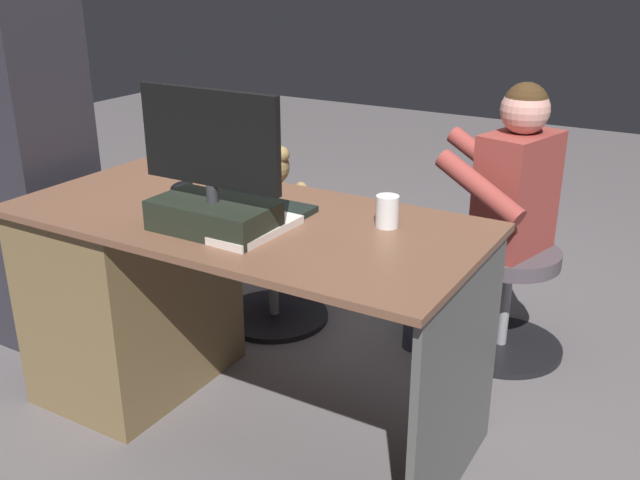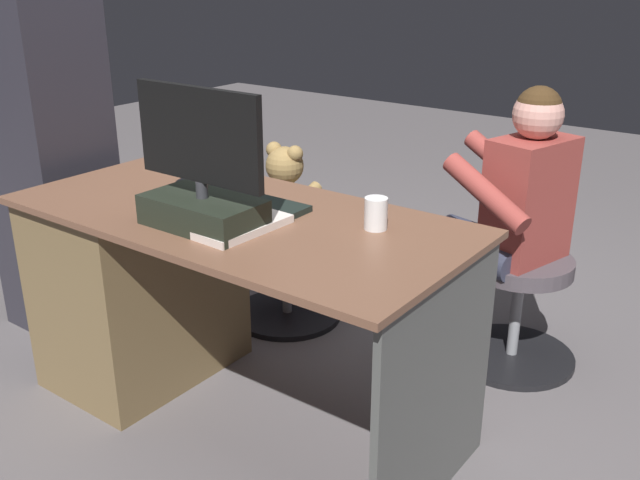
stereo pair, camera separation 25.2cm
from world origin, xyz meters
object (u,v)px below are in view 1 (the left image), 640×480
keyboard (252,204)px  tv_remote (204,201)px  monitor (212,190)px  desk (153,289)px  cup (387,211)px  computer_mouse (182,187)px  office_chair_teddy (273,266)px  person (494,199)px  visitor_chair (506,293)px  teddy_bear (273,189)px

keyboard → tv_remote: size_ratio=2.80×
monitor → desk: bearing=-19.7°
cup → keyboard: bearing=7.1°
computer_mouse → office_chair_teddy: (0.02, -0.57, -0.52)m
cup → person: 0.78m
keyboard → visitor_chair: size_ratio=0.85×
keyboard → computer_mouse: computer_mouse is taller
desk → monitor: (-0.42, 0.15, 0.48)m
computer_mouse → visitor_chair: computer_mouse is taller
desk → visitor_chair: 1.39m
monitor → keyboard: 0.26m
desk → computer_mouse: size_ratio=15.92×
tv_remote → person: size_ratio=0.14×
tv_remote → person: person is taller
tv_remote → teddy_bear: bearing=-98.5°
keyboard → visitor_chair: keyboard is taller
monitor → cup: size_ratio=4.86×
office_chair_teddy → teddy_bear: 0.35m
keyboard → desk: bearing=11.9°
computer_mouse → cup: size_ratio=0.99×
monitor → person: size_ratio=0.43×
computer_mouse → teddy_bear: size_ratio=0.27×
cup → office_chair_teddy: size_ratio=0.20×
desk → person: (-0.95, -0.90, 0.24)m
desk → computer_mouse: computer_mouse is taller
tv_remote → visitor_chair: bearing=-154.6°
teddy_bear → visitor_chair: 1.05m
tv_remote → teddy_bear: teddy_bear is taller
tv_remote → office_chair_teddy: size_ratio=0.31×
monitor → teddy_bear: (0.36, -0.83, -0.28)m
tv_remote → person: bearing=-152.3°
visitor_chair → person: size_ratio=0.45×
monitor → keyboard: size_ratio=1.12×
keyboard → person: size_ratio=0.38×
visitor_chair → office_chair_teddy: bearing=14.8°
keyboard → computer_mouse: 0.30m
keyboard → office_chair_teddy: size_ratio=0.87×
visitor_chair → desk: bearing=41.9°
teddy_bear → monitor: bearing=113.2°
computer_mouse → tv_remote: (-0.15, 0.07, -0.01)m
desk → cup: bearing=-170.6°
desk → keyboard: bearing=-168.1°
desk → tv_remote: 0.43m
computer_mouse → visitor_chair: (-0.94, -0.83, -0.52)m
keyboard → cup: cup is taller
visitor_chair → person: 0.40m
computer_mouse → person: bearing=-136.8°
teddy_bear → visitor_chair: teddy_bear is taller
keyboard → office_chair_teddy: (0.33, -0.59, -0.51)m
teddy_bear → person: size_ratio=0.32×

